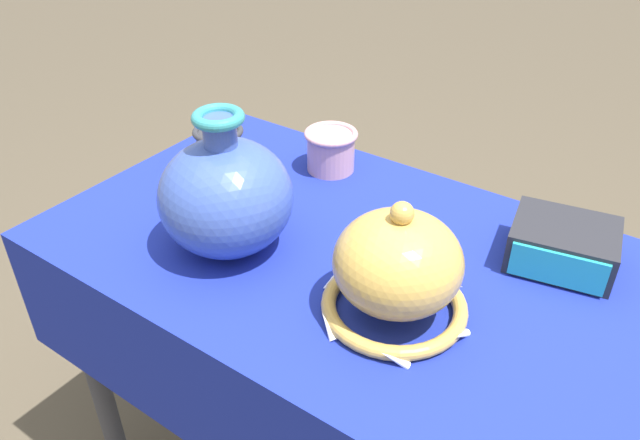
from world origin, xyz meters
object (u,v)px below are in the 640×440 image
(vase_tall_bulbous, at_px, (226,196))
(cup_wide_charcoal, at_px, (220,148))
(vase_dome_bell, at_px, (397,270))
(mosaic_tile_box, at_px, (563,245))
(cup_wide_rose, at_px, (331,149))

(vase_tall_bulbous, bearing_deg, cup_wide_charcoal, 135.82)
(vase_dome_bell, relative_size, mosaic_tile_box, 1.24)
(vase_dome_bell, xyz_separation_m, cup_wide_charcoal, (-0.50, 0.17, -0.03))
(mosaic_tile_box, xyz_separation_m, cup_wide_charcoal, (-0.66, -0.09, 0.01))
(vase_dome_bell, distance_m, cup_wide_rose, 0.44)
(cup_wide_rose, bearing_deg, vase_tall_bulbous, -88.15)
(vase_tall_bulbous, height_order, mosaic_tile_box, vase_tall_bulbous)
(cup_wide_charcoal, distance_m, cup_wide_rose, 0.22)
(vase_tall_bulbous, xyz_separation_m, cup_wide_rose, (-0.01, 0.32, -0.05))
(cup_wide_charcoal, height_order, cup_wide_rose, cup_wide_charcoal)
(vase_tall_bulbous, distance_m, vase_dome_bell, 0.31)
(cup_wide_charcoal, bearing_deg, mosaic_tile_box, 7.55)
(vase_tall_bulbous, relative_size, vase_dome_bell, 1.08)
(cup_wide_charcoal, relative_size, cup_wide_rose, 0.94)
(vase_tall_bulbous, bearing_deg, cup_wide_rose, 91.85)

